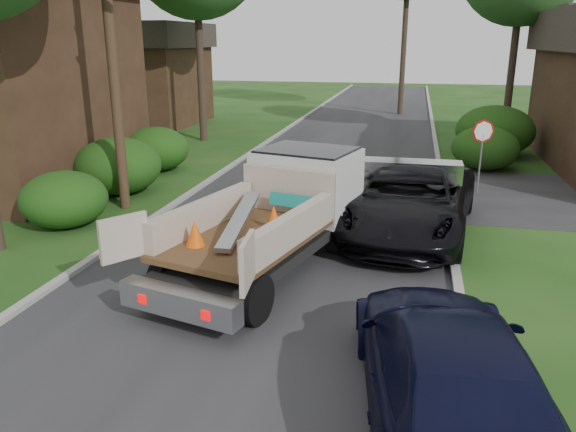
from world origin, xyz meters
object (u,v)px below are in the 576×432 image
(stop_sign, at_px, (482,141))
(utility_pole, at_px, (110,30))
(flatbed_truck, at_px, (285,205))
(house_left_far, at_px, (137,73))
(navy_suv, at_px, (448,368))
(black_pickup, at_px, (410,200))

(stop_sign, height_order, utility_pole, utility_pole)
(utility_pole, xyz_separation_m, flatbed_truck, (5.70, -3.02, -3.86))
(stop_sign, height_order, flatbed_truck, stop_sign)
(stop_sign, height_order, house_left_far, house_left_far)
(utility_pole, relative_size, flatbed_truck, 1.47)
(flatbed_truck, xyz_separation_m, navy_suv, (3.42, -5.29, -0.51))
(flatbed_truck, xyz_separation_m, black_pickup, (2.81, 2.53, -0.41))
(navy_suv, bearing_deg, black_pickup, -94.03)
(house_left_far, bearing_deg, utility_pole, -64.77)
(house_left_far, height_order, flatbed_truck, house_left_far)
(black_pickup, bearing_deg, flatbed_truck, -130.25)
(stop_sign, relative_size, navy_suv, 0.45)
(stop_sign, xyz_separation_m, utility_pole, (-10.68, -4.02, 3.40))
(flatbed_truck, relative_size, navy_suv, 1.24)
(stop_sign, distance_m, navy_suv, 12.46)
(utility_pole, bearing_deg, house_left_far, 115.23)
(utility_pole, distance_m, black_pickup, 9.53)
(house_left_far, bearing_deg, stop_sign, -34.81)
(utility_pole, bearing_deg, stop_sign, 20.62)
(utility_pole, height_order, house_left_far, utility_pole)
(utility_pole, height_order, flatbed_truck, utility_pole)
(utility_pole, distance_m, house_left_far, 18.93)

